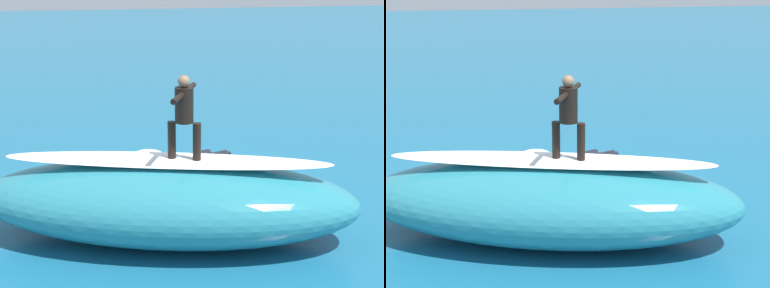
% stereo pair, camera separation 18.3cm
% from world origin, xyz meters
% --- Properties ---
extents(ground_plane, '(120.00, 120.00, 0.00)m').
position_xyz_m(ground_plane, '(0.00, 0.00, 0.00)').
color(ground_plane, '#196084').
extents(wave_crest, '(7.86, 4.80, 1.59)m').
position_xyz_m(wave_crest, '(0.35, 2.34, 0.80)').
color(wave_crest, teal).
rests_on(wave_crest, ground_plane).
extents(wave_foam_lip, '(6.27, 2.78, 0.08)m').
position_xyz_m(wave_foam_lip, '(0.35, 2.34, 1.63)').
color(wave_foam_lip, white).
rests_on(wave_foam_lip, wave_crest).
extents(surfboard_riding, '(2.12, 1.39, 0.07)m').
position_xyz_m(surfboard_riding, '(0.03, 2.44, 1.63)').
color(surfboard_riding, silver).
rests_on(surfboard_riding, wave_crest).
extents(surfer_riding, '(0.76, 1.41, 1.61)m').
position_xyz_m(surfer_riding, '(0.03, 2.44, 2.59)').
color(surfer_riding, black).
rests_on(surfer_riding, surfboard_riding).
extents(surfboard_paddling, '(2.30, 1.32, 0.07)m').
position_xyz_m(surfboard_paddling, '(-1.23, -1.89, 0.04)').
color(surfboard_paddling, '#E0563D').
rests_on(surfboard_paddling, ground_plane).
extents(surfer_paddling, '(1.57, 0.76, 0.29)m').
position_xyz_m(surfer_paddling, '(-1.35, -1.94, 0.20)').
color(surfer_paddling, black).
rests_on(surfer_paddling, surfboard_paddling).
extents(foam_patch_near, '(0.84, 0.97, 0.08)m').
position_xyz_m(foam_patch_near, '(-0.03, -2.86, 0.04)').
color(foam_patch_near, white).
rests_on(foam_patch_near, ground_plane).
extents(foam_patch_mid, '(0.77, 0.74, 0.08)m').
position_xyz_m(foam_patch_mid, '(1.33, -1.14, 0.04)').
color(foam_patch_mid, white).
rests_on(foam_patch_mid, ground_plane).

